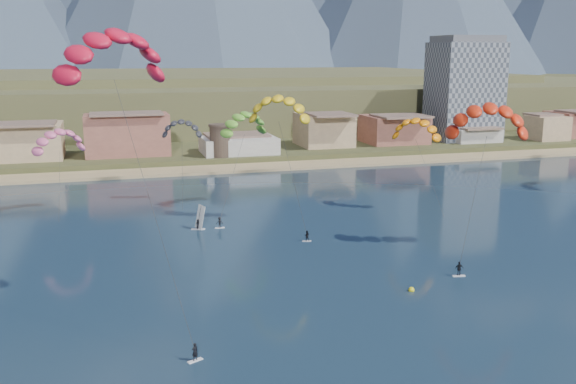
{
  "coord_description": "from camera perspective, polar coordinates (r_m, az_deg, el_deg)",
  "views": [
    {
      "loc": [
        -23.5,
        -49.71,
        28.52
      ],
      "look_at": [
        0.0,
        32.0,
        10.0
      ],
      "focal_mm": 39.67,
      "sensor_mm": 36.0,
      "label": 1
    }
  ],
  "objects": [
    {
      "name": "distant_kite_dark",
      "position": [
        124.55,
        -9.52,
        5.9
      ],
      "size": [
        8.48,
        6.41,
        17.8
      ],
      "color": "#262626",
      "rests_on": "ground"
    },
    {
      "name": "ground",
      "position": [
        61.94,
        8.51,
        -15.27
      ],
      "size": [
        2400.0,
        2400.0,
        0.0
      ],
      "primitive_type": "plane",
      "color": "#0D2132",
      "rests_on": "ground"
    },
    {
      "name": "beach",
      "position": [
        159.99,
        -7.35,
        2.01
      ],
      "size": [
        2200.0,
        12.0,
        0.9
      ],
      "color": "tan",
      "rests_on": "ground"
    },
    {
      "name": "kitesurfer_red",
      "position": [
        67.5,
        -15.48,
        12.35
      ],
      "size": [
        13.35,
        17.64,
        32.75
      ],
      "color": "silver",
      "rests_on": "ground"
    },
    {
      "name": "foothills",
      "position": [
        286.55,
        -6.87,
        8.31
      ],
      "size": [
        940.0,
        210.0,
        18.0
      ],
      "color": "brown",
      "rests_on": "ground"
    },
    {
      "name": "buoy",
      "position": [
        80.46,
        11.0,
        -8.61
      ],
      "size": [
        0.75,
        0.75,
        0.75
      ],
      "color": "yellow",
      "rests_on": "ground"
    },
    {
      "name": "kitesurfer_yellow",
      "position": [
        107.33,
        -0.82,
        7.79
      ],
      "size": [
        11.71,
        17.73,
        24.07
      ],
      "color": "silver",
      "rests_on": "ground"
    },
    {
      "name": "apartment_tower",
      "position": [
        208.49,
        15.53,
        8.9
      ],
      "size": [
        20.0,
        16.0,
        32.0
      ],
      "color": "gray",
      "rests_on": "ground"
    },
    {
      "name": "distant_kite_pink",
      "position": [
        121.06,
        -19.86,
        4.66
      ],
      "size": [
        10.7,
        8.51,
        17.41
      ],
      "color": "#262626",
      "rests_on": "ground"
    },
    {
      "name": "town",
      "position": [
        173.72,
        -21.45,
        4.65
      ],
      "size": [
        400.0,
        24.0,
        12.0
      ],
      "color": "beige",
      "rests_on": "ground"
    },
    {
      "name": "kitesurfer_green",
      "position": [
        118.17,
        -3.98,
        6.39
      ],
      "size": [
        13.55,
        17.89,
        21.47
      ],
      "color": "silver",
      "rests_on": "ground"
    },
    {
      "name": "land",
      "position": [
        610.83,
        -14.01,
        9.25
      ],
      "size": [
        2200.0,
        900.0,
        4.0
      ],
      "color": "#4E4B2A",
      "rests_on": "ground"
    },
    {
      "name": "windsurfer",
      "position": [
        106.41,
        -7.99,
        -2.67
      ],
      "size": [
        2.35,
        2.59,
        4.02
      ],
      "color": "silver",
      "rests_on": "ground"
    },
    {
      "name": "distant_kite_orange",
      "position": [
        118.79,
        11.43,
        5.86
      ],
      "size": [
        9.21,
        9.4,
        18.84
      ],
      "color": "#262626",
      "rests_on": "ground"
    },
    {
      "name": "watchtower",
      "position": [
        167.64,
        -6.14,
        4.62
      ],
      "size": [
        5.82,
        5.82,
        8.6
      ],
      "color": "#47382D",
      "rests_on": "ground"
    },
    {
      "name": "kitesurfer_orange",
      "position": [
        96.38,
        17.49,
        6.56
      ],
      "size": [
        17.13,
        15.53,
        24.49
      ],
      "color": "silver",
      "rests_on": "ground"
    }
  ]
}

